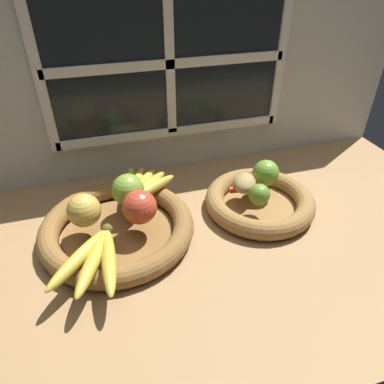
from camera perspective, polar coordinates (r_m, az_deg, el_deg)
The scene contains 14 objects.
ground_plane at distance 87.65cm, azimuth 1.41°, elevation -5.67°, with size 140.00×90.00×3.00cm, color #9E774C.
back_wall at distance 99.17cm, azimuth -3.90°, elevation 18.68°, with size 140.00×4.60×55.00cm.
fruit_bowl_left at distance 83.47cm, azimuth -12.03°, elevation -5.73°, with size 35.58×35.58×4.73cm.
fruit_bowl_right at distance 91.40cm, azimuth 10.93°, elevation -1.49°, with size 27.92×27.92×4.73cm.
apple_green_back at distance 84.08cm, azimuth -10.38°, elevation 0.35°, with size 7.72×7.72×7.72cm, color #7AA338.
apple_red_right at distance 78.12cm, azimuth -8.53°, elevation -2.44°, with size 7.75×7.75×7.75cm, color #CC422D.
apple_golden_left at distance 80.12cm, azimuth -17.18°, elevation -2.87°, with size 7.46×7.46×7.46cm, color gold.
banana_bunch_front at distance 71.60cm, azimuth -15.65°, elevation -10.37°, with size 14.43×19.66×2.81cm.
banana_bunch_back at distance 89.49cm, azimuth -8.41°, elevation 0.96°, with size 15.49×16.96×2.69cm.
potato_oblong at distance 89.39cm, azimuth 8.57°, elevation 1.44°, with size 7.69×5.76×4.08cm, color #A38451.
potato_back at distance 92.51cm, azimuth 11.19°, elevation 2.56°, with size 6.08×5.60×4.54cm, color tan.
lime_near at distance 84.86cm, azimuth 10.89°, elevation -0.39°, with size 5.21×5.21×5.21cm, color olive.
lime_far at distance 91.98cm, azimuth 11.93°, elevation 3.07°, with size 6.75×6.75×6.75cm, color #6B9E33.
chili_pepper at distance 89.25cm, azimuth 9.80°, elevation 0.36°, with size 1.78×1.78×11.37cm, color red.
Camera 1 is at (-21.11, -63.09, 55.56)cm, focal length 32.75 mm.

